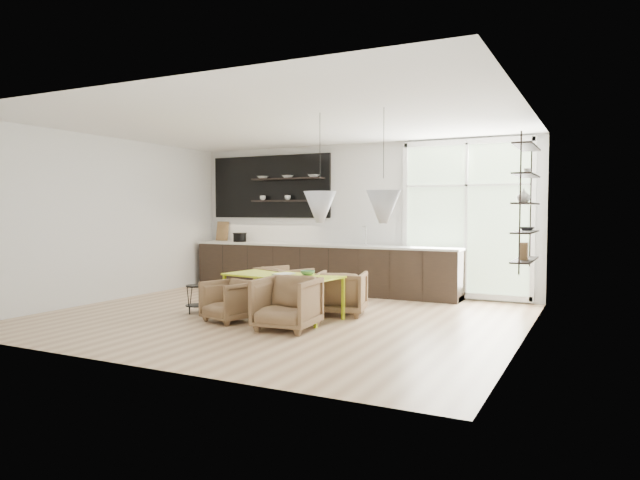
{
  "coord_description": "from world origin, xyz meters",
  "views": [
    {
      "loc": [
        4.37,
        -7.33,
        1.61
      ],
      "look_at": [
        0.4,
        0.6,
        1.14
      ],
      "focal_mm": 32.0,
      "sensor_mm": 36.0,
      "label": 1
    }
  ],
  "objects_px": {
    "dining_table": "(283,278)",
    "armchair_front_left": "(229,301)",
    "armchair_front_right": "(287,304)",
    "armchair_back_left": "(284,287)",
    "armchair_back_right": "(342,293)",
    "wire_stool": "(197,295)"
  },
  "relations": [
    {
      "from": "dining_table",
      "to": "armchair_front_left",
      "type": "xyz_separation_m",
      "value": [
        -0.53,
        -0.61,
        -0.3
      ]
    },
    {
      "from": "dining_table",
      "to": "armchair_front_right",
      "type": "height_order",
      "value": "armchair_front_right"
    },
    {
      "from": "armchair_back_left",
      "to": "armchair_back_right",
      "type": "bearing_deg",
      "value": -164.62
    },
    {
      "from": "dining_table",
      "to": "wire_stool",
      "type": "height_order",
      "value": "dining_table"
    },
    {
      "from": "dining_table",
      "to": "wire_stool",
      "type": "xyz_separation_m",
      "value": [
        -1.39,
        -0.28,
        -0.32
      ]
    },
    {
      "from": "armchair_back_left",
      "to": "dining_table",
      "type": "bearing_deg",
      "value": 141.9
    },
    {
      "from": "dining_table",
      "to": "armchair_back_left",
      "type": "bearing_deg",
      "value": 126.49
    },
    {
      "from": "dining_table",
      "to": "armchair_front_left",
      "type": "height_order",
      "value": "dining_table"
    },
    {
      "from": "armchair_back_left",
      "to": "armchair_front_right",
      "type": "height_order",
      "value": "armchair_front_right"
    },
    {
      "from": "armchair_back_right",
      "to": "armchair_front_left",
      "type": "height_order",
      "value": "armchair_back_right"
    },
    {
      "from": "armchair_back_left",
      "to": "armchair_front_right",
      "type": "relative_size",
      "value": 0.96
    },
    {
      "from": "wire_stool",
      "to": "armchair_front_right",
      "type": "bearing_deg",
      "value": -13.66
    },
    {
      "from": "dining_table",
      "to": "armchair_back_right",
      "type": "distance_m",
      "value": 0.96
    },
    {
      "from": "dining_table",
      "to": "armchair_front_left",
      "type": "relative_size",
      "value": 2.82
    },
    {
      "from": "armchair_front_left",
      "to": "dining_table",
      "type": "bearing_deg",
      "value": 66.11
    },
    {
      "from": "armchair_back_left",
      "to": "armchair_front_left",
      "type": "height_order",
      "value": "armchair_back_left"
    },
    {
      "from": "dining_table",
      "to": "armchair_back_left",
      "type": "xyz_separation_m",
      "value": [
        -0.42,
        0.76,
        -0.26
      ]
    },
    {
      "from": "armchair_back_right",
      "to": "wire_stool",
      "type": "height_order",
      "value": "armchair_back_right"
    },
    {
      "from": "wire_stool",
      "to": "armchair_front_left",
      "type": "bearing_deg",
      "value": -20.83
    },
    {
      "from": "armchair_front_right",
      "to": "armchair_back_right",
      "type": "bearing_deg",
      "value": 78.09
    },
    {
      "from": "armchair_back_left",
      "to": "armchair_front_right",
      "type": "distance_m",
      "value": 1.77
    },
    {
      "from": "armchair_back_left",
      "to": "wire_stool",
      "type": "relative_size",
      "value": 1.71
    }
  ]
}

